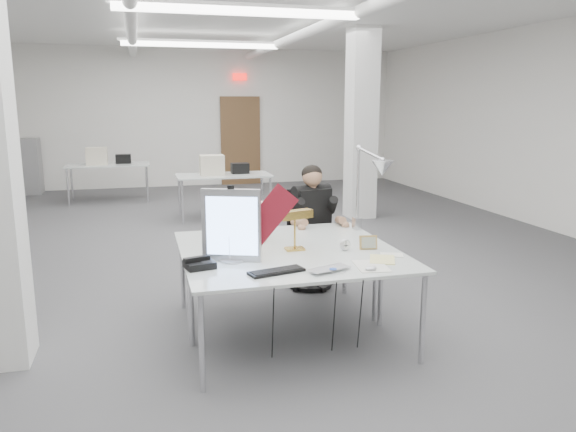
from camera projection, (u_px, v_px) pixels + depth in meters
name	position (u px, v px, depth m)	size (l,w,h in m)	color
room_shell	(244.00, 127.00, 6.67)	(10.04, 14.04, 3.24)	#474649
desk_main	(303.00, 265.00, 4.36)	(1.80, 0.90, 0.03)	silver
desk_second	(276.00, 238.00, 5.21)	(1.80, 0.90, 0.03)	silver
bg_desk_a	(224.00, 175.00, 9.61)	(1.60, 0.80, 0.03)	silver
bg_desk_b	(108.00, 165.00, 11.19)	(1.60, 0.80, 0.03)	silver
filing_cabinet	(30.00, 166.00, 12.17)	(0.45, 0.55, 1.20)	gray
office_chair	(310.00, 245.00, 6.06)	(0.46, 0.46, 0.94)	black
seated_person	(312.00, 207.00, 5.93)	(0.51, 0.64, 0.95)	black
monitor	(231.00, 225.00, 4.37)	(0.47, 0.05, 0.58)	#A4A4A8
pennant	(268.00, 217.00, 4.40)	(0.52, 0.01, 0.22)	maroon
keyboard	(276.00, 272.00, 4.12)	(0.42, 0.14, 0.02)	black
laptop	(333.00, 271.00, 4.13)	(0.33, 0.21, 0.03)	#A7A7AB
mouse	(371.00, 269.00, 4.17)	(0.09, 0.06, 0.04)	#BABBBF
bankers_lamp	(295.00, 232.00, 4.73)	(0.27, 0.11, 0.31)	gold
desk_phone	(200.00, 265.00, 4.24)	(0.21, 0.19, 0.05)	black
picture_frame_left	(219.00, 251.00, 4.51)	(0.14, 0.01, 0.11)	olive
picture_frame_right	(368.00, 242.00, 4.77)	(0.15, 0.01, 0.12)	#AF8C4B
desk_clock	(345.00, 245.00, 4.73)	(0.10, 0.10, 0.03)	silver
paper_stack_a	(371.00, 266.00, 4.28)	(0.23, 0.33, 0.01)	silver
paper_stack_b	(382.00, 259.00, 4.46)	(0.19, 0.27, 0.01)	#DDD584
paper_stack_c	(392.00, 255.00, 4.60)	(0.18, 0.13, 0.01)	silver
beige_monitor	(248.00, 221.00, 5.11)	(0.35, 0.33, 0.33)	beige
architect_lamp	(368.00, 183.00, 5.19)	(0.26, 0.77, 0.98)	silver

